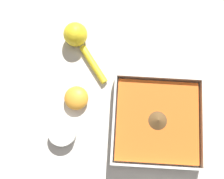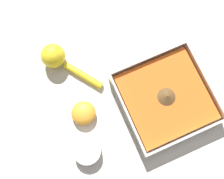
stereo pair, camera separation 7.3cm
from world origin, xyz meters
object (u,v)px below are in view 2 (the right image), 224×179
(square_dish, at_px, (165,98))
(lemon_half, at_px, (84,113))
(lemon_squeezer, at_px, (57,58))
(spice_bowl, at_px, (87,151))

(square_dish, bearing_deg, lemon_half, -102.93)
(lemon_squeezer, relative_size, lemon_half, 2.54)
(square_dish, relative_size, lemon_squeezer, 1.42)
(square_dish, distance_m, lemon_squeezer, 0.32)
(lemon_squeezer, bearing_deg, spice_bowl, 140.57)
(spice_bowl, height_order, lemon_half, lemon_half)
(spice_bowl, height_order, lemon_squeezer, lemon_squeezer)
(lemon_squeezer, xyz_separation_m, lemon_half, (0.17, 0.01, -0.01))
(spice_bowl, bearing_deg, lemon_half, 163.31)
(spice_bowl, distance_m, lemon_squeezer, 0.27)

